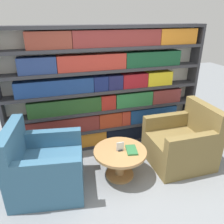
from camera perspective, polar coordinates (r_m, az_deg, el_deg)
ground_plane at (r=3.15m, az=5.45°, el=-19.60°), size 14.00×14.00×0.00m
bookshelf at (r=3.68m, az=-1.54°, el=5.42°), size 3.32×0.30×2.04m
armchair_left at (r=3.09m, az=-17.21°, el=-13.91°), size 1.02×0.96×0.94m
armchair_right at (r=3.62m, az=17.70°, el=-7.97°), size 0.91×0.84×0.94m
coffee_table at (r=3.18m, az=2.08°, el=-11.82°), size 0.75×0.75×0.43m
table_sign at (r=3.08m, az=2.13°, el=-9.15°), size 0.11×0.06×0.13m
stray_book at (r=3.10m, az=5.12°, el=-9.85°), size 0.18×0.26×0.03m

